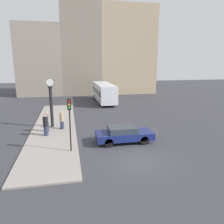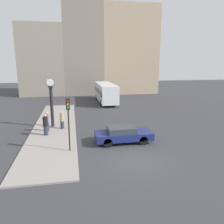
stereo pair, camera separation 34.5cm
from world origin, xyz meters
TOP-DOWN VIEW (x-y plane):
  - ground_plane at (0.00, 0.00)m, footprint 120.00×120.00m
  - sidewalk_corner at (-5.64, 8.71)m, footprint 3.98×21.43m
  - building_row at (0.67, 31.42)m, footprint 26.62×5.00m
  - sedan_car at (-0.02, 3.36)m, footprint 4.47×1.85m
  - bus_distant at (1.39, 21.33)m, footprint 2.43×9.57m
  - traffic_light_near at (-4.16, 2.16)m, footprint 0.26×0.24m
  - street_clock at (-5.82, 8.60)m, footprint 0.77×0.38m
  - pedestrian_black_jacket at (-6.17, 5.97)m, footprint 0.42×0.42m
  - pedestrian_grey_jacket at (-6.16, 7.14)m, footprint 0.34×0.34m
  - pedestrian_tan_coat at (-4.87, 7.66)m, footprint 0.41×0.41m

SIDE VIEW (x-z plane):
  - ground_plane at x=0.00m, z-range 0.00..0.00m
  - sidewalk_corner at x=-5.64m, z-range 0.00..0.11m
  - sedan_car at x=-0.02m, z-range 0.03..1.33m
  - pedestrian_tan_coat at x=-4.87m, z-range 0.10..1.75m
  - pedestrian_grey_jacket at x=-6.16m, z-range 0.12..1.89m
  - pedestrian_black_jacket at x=-6.17m, z-range 0.10..1.95m
  - bus_distant at x=1.39m, z-range 0.20..3.15m
  - street_clock at x=-5.82m, z-range 0.09..4.76m
  - traffic_light_near at x=-4.16m, z-range 0.92..4.65m
  - building_row at x=0.67m, z-range -0.80..17.11m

